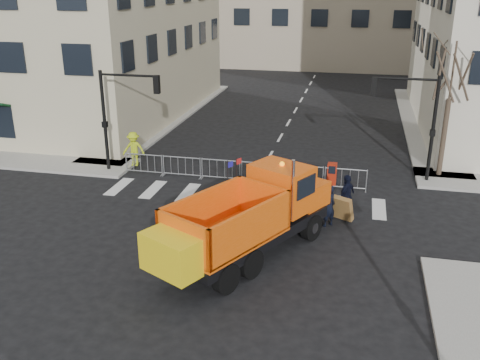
% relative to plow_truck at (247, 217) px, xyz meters
% --- Properties ---
extents(ground, '(120.00, 120.00, 0.00)m').
position_rel_plow_truck_xyz_m(ground, '(-1.23, 0.13, -1.64)').
color(ground, black).
rests_on(ground, ground).
extents(sidewalk_back, '(64.00, 5.00, 0.15)m').
position_rel_plow_truck_xyz_m(sidewalk_back, '(-1.23, 8.63, -1.56)').
color(sidewalk_back, gray).
rests_on(sidewalk_back, ground).
extents(traffic_light_left, '(0.18, 0.18, 5.40)m').
position_rel_plow_truck_xyz_m(traffic_light_left, '(-9.23, 7.63, 1.06)').
color(traffic_light_left, black).
rests_on(traffic_light_left, ground).
extents(traffic_light_right, '(0.18, 0.18, 5.40)m').
position_rel_plow_truck_xyz_m(traffic_light_right, '(7.27, 9.63, 1.06)').
color(traffic_light_right, black).
rests_on(traffic_light_right, ground).
extents(crowd_barriers, '(12.60, 0.60, 1.10)m').
position_rel_plow_truck_xyz_m(crowd_barriers, '(-1.98, 7.73, -1.09)').
color(crowd_barriers, '#9EA0A5').
rests_on(crowd_barriers, ground).
extents(street_tree, '(3.00, 3.00, 7.50)m').
position_rel_plow_truck_xyz_m(street_tree, '(7.97, 10.63, 2.11)').
color(street_tree, '#382B21').
rests_on(street_tree, ground).
extents(plow_truck, '(6.63, 9.57, 3.68)m').
position_rel_plow_truck_xyz_m(plow_truck, '(0.00, 0.00, 0.00)').
color(plow_truck, black).
rests_on(plow_truck, ground).
extents(cop_a, '(0.77, 0.77, 1.81)m').
position_rel_plow_truck_xyz_m(cop_a, '(2.73, 3.37, -0.73)').
color(cop_a, black).
rests_on(cop_a, ground).
extents(cop_b, '(1.03, 0.92, 1.77)m').
position_rel_plow_truck_xyz_m(cop_b, '(0.95, 4.24, -0.75)').
color(cop_b, black).
rests_on(cop_b, ground).
extents(cop_c, '(0.94, 1.22, 1.93)m').
position_rel_plow_truck_xyz_m(cop_c, '(3.42, 4.50, -0.67)').
color(cop_c, black).
rests_on(cop_c, ground).
extents(worker, '(1.27, 0.80, 1.88)m').
position_rel_plow_truck_xyz_m(worker, '(-8.07, 8.45, -0.55)').
color(worker, '#AAC116').
rests_on(worker, sidewalk_back).
extents(newspaper_box, '(0.46, 0.41, 1.10)m').
position_rel_plow_truck_xyz_m(newspaper_box, '(2.59, 7.90, -0.94)').
color(newspaper_box, '#9C1D0C').
rests_on(newspaper_box, sidewalk_back).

